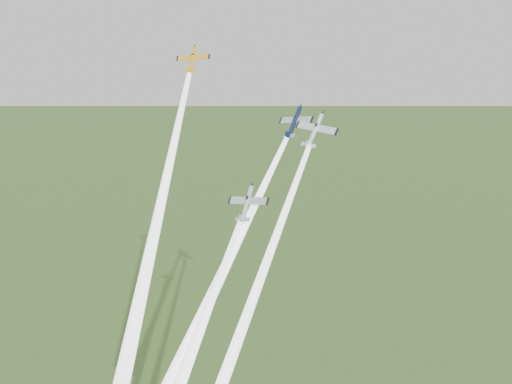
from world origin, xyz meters
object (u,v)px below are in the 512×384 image
plane_navy (294,122)px  plane_silver_low (247,203)px  plane_yellow (192,59)px  plane_silver_right (315,130)px

plane_navy → plane_silver_low: plane_navy is taller
plane_yellow → plane_silver_right: size_ratio=0.79×
plane_yellow → plane_navy: 22.69m
plane_yellow → plane_silver_low: size_ratio=0.78×
plane_navy → plane_silver_right: (4.99, -3.62, -0.75)m
plane_silver_low → plane_silver_right: bearing=52.5°
plane_silver_right → plane_yellow: bearing=-166.8°
plane_silver_low → plane_yellow: bearing=161.0°
plane_yellow → plane_silver_low: bearing=-37.8°
plane_yellow → plane_silver_low: (14.44, -9.08, -24.54)m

